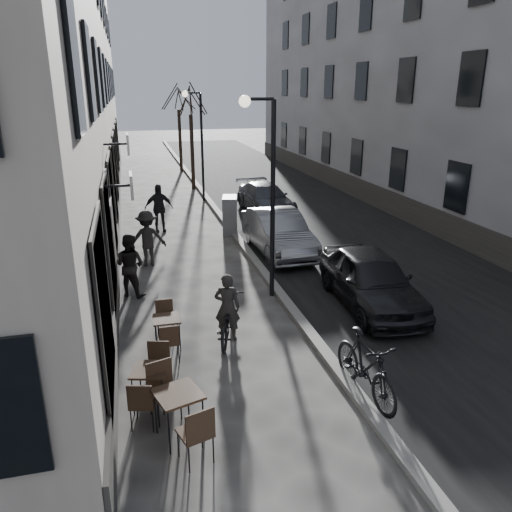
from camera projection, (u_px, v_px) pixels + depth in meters
name	position (u px, v px, depth m)	size (l,w,h in m)	color
ground	(377.00, 443.00, 7.78)	(120.00, 120.00, 0.00)	#393734
road	(292.00, 205.00, 23.36)	(7.30, 60.00, 0.00)	black
kerb	(215.00, 208.00, 22.49)	(0.25, 60.00, 0.12)	slate
building_left	(46.00, 11.00, 18.94)	(4.00, 35.00, 16.00)	gray
building_right	(411.00, 23.00, 22.55)	(4.00, 35.00, 16.00)	slate
streetlamp_near	(266.00, 177.00, 12.23)	(0.90, 0.28, 5.09)	black
streetlamp_far	(198.00, 134.00, 23.23)	(0.90, 0.28, 5.09)	black
tree_near	(190.00, 99.00, 25.52)	(2.40, 2.40, 5.70)	black
tree_far	(178.00, 97.00, 31.02)	(2.40, 2.40, 5.70)	black
bistro_set_a	(179.00, 410.00, 7.75)	(0.92, 1.70, 0.97)	#311E16
bistro_set_b	(151.00, 383.00, 8.55)	(0.78, 1.53, 0.87)	#311E16
bistro_set_c	(167.00, 330.00, 10.49)	(0.57, 1.40, 0.83)	#311E16
utility_cabinet	(230.00, 215.00, 18.64)	(0.52, 0.94, 1.41)	slate
bicycle	(228.00, 320.00, 10.84)	(0.62, 1.78, 0.94)	black
cyclist_rider	(227.00, 307.00, 10.75)	(0.56, 0.37, 1.53)	#292623
pedestrian_near	(130.00, 265.00, 13.04)	(0.82, 0.64, 1.69)	black
pedestrian_mid	(147.00, 238.00, 15.26)	(1.12, 0.64, 1.73)	#272422
pedestrian_far	(159.00, 208.00, 18.84)	(1.07, 0.45, 1.83)	black
car_near	(371.00, 279.00, 12.45)	(1.66, 4.13, 1.41)	black
car_mid	(278.00, 232.00, 16.51)	(1.48, 4.23, 1.39)	gray
car_far	(266.00, 198.00, 21.91)	(1.72, 4.22, 1.22)	#3A3D45
moped	(366.00, 367.00, 8.79)	(0.56, 1.97, 1.18)	black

